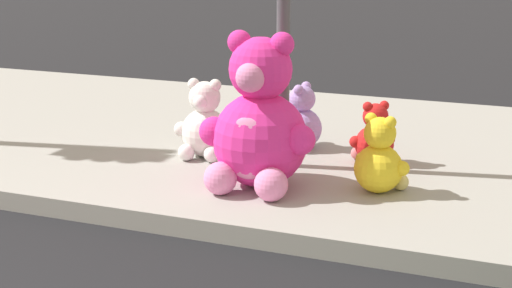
% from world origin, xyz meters
% --- Properties ---
extents(sidewalk, '(28.00, 4.40, 0.15)m').
position_xyz_m(sidewalk, '(0.00, 5.20, 0.07)').
color(sidewalk, '#9E9B93').
rests_on(sidewalk, ground_plane).
extents(plush_pink_large, '(0.92, 0.80, 1.19)m').
position_xyz_m(plush_pink_large, '(1.02, 3.81, 0.63)').
color(plush_pink_large, '#F22D93').
rests_on(plush_pink_large, sidewalk).
extents(plush_yellow, '(0.44, 0.43, 0.60)m').
position_xyz_m(plush_yellow, '(1.90, 4.04, 0.39)').
color(plush_yellow, yellow).
rests_on(plush_yellow, sidewalk).
extents(plush_red, '(0.38, 0.39, 0.54)m').
position_xyz_m(plush_red, '(1.69, 4.75, 0.36)').
color(plush_red, red).
rests_on(plush_red, sidewalk).
extents(plush_brown, '(0.37, 0.38, 0.52)m').
position_xyz_m(plush_brown, '(0.46, 5.24, 0.36)').
color(plush_brown, olive).
rests_on(plush_brown, sidewalk).
extents(plush_lavender, '(0.41, 0.46, 0.59)m').
position_xyz_m(plush_lavender, '(0.97, 4.97, 0.39)').
color(plush_lavender, '#B28CD8').
rests_on(plush_lavender, sidewalk).
extents(plush_white, '(0.53, 0.47, 0.68)m').
position_xyz_m(plush_white, '(0.29, 4.40, 0.42)').
color(plush_white, white).
rests_on(plush_white, sidewalk).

